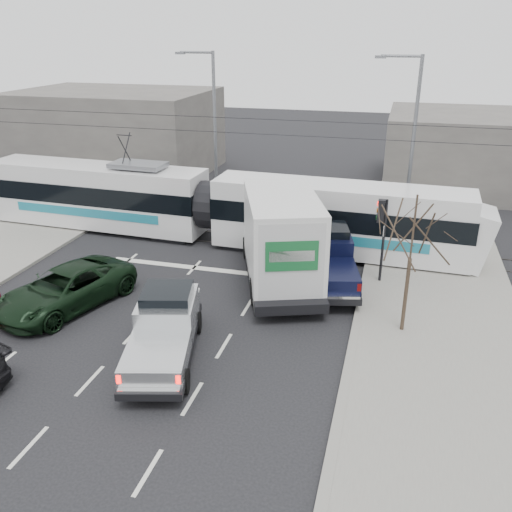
% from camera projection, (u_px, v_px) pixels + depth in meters
% --- Properties ---
extents(ground, '(120.00, 120.00, 0.00)m').
position_uv_depth(ground, '(178.00, 339.00, 19.09)').
color(ground, black).
rests_on(ground, ground).
extents(sidewalk_right, '(6.00, 60.00, 0.15)m').
position_uv_depth(sidewalk_right, '(446.00, 376.00, 16.91)').
color(sidewalk_right, gray).
rests_on(sidewalk_right, ground).
extents(rails, '(60.00, 1.60, 0.03)m').
position_uv_depth(rails, '(253.00, 241.00, 28.00)').
color(rails, '#33302D').
rests_on(rails, ground).
extents(building_left, '(14.00, 10.00, 6.00)m').
position_uv_depth(building_left, '(116.00, 132.00, 40.89)').
color(building_left, slate).
rests_on(building_left, ground).
extents(building_right, '(12.00, 10.00, 5.00)m').
position_uv_depth(building_right, '(478.00, 151.00, 36.65)').
color(building_right, slate).
rests_on(building_right, ground).
extents(bare_tree, '(2.40, 2.40, 5.00)m').
position_uv_depth(bare_tree, '(413.00, 234.00, 18.04)').
color(bare_tree, '#47382B').
rests_on(bare_tree, ground).
extents(traffic_signal, '(0.44, 0.44, 3.60)m').
position_uv_depth(traffic_signal, '(382.00, 223.00, 22.28)').
color(traffic_signal, black).
rests_on(traffic_signal, ground).
extents(street_lamp_near, '(2.38, 0.25, 9.00)m').
position_uv_depth(street_lamp_near, '(410.00, 135.00, 27.85)').
color(street_lamp_near, slate).
rests_on(street_lamp_near, ground).
extents(street_lamp_far, '(2.38, 0.25, 9.00)m').
position_uv_depth(street_lamp_far, '(212.00, 120.00, 32.38)').
color(street_lamp_far, slate).
rests_on(street_lamp_far, ground).
extents(catenary, '(60.00, 0.20, 7.00)m').
position_uv_depth(catenary, '(253.00, 167.00, 26.51)').
color(catenary, black).
rests_on(catenary, ground).
extents(tram, '(25.32, 3.58, 5.15)m').
position_uv_depth(tram, '(209.00, 206.00, 27.47)').
color(tram, silver).
rests_on(tram, ground).
extents(silver_pickup, '(3.25, 5.88, 2.03)m').
position_uv_depth(silver_pickup, '(165.00, 327.00, 17.90)').
color(silver_pickup, black).
rests_on(silver_pickup, ground).
extents(box_truck, '(5.30, 8.48, 4.01)m').
position_uv_depth(box_truck, '(280.00, 238.00, 22.78)').
color(box_truck, black).
rests_on(box_truck, ground).
extents(navy_pickup, '(3.25, 5.81, 2.31)m').
position_uv_depth(navy_pickup, '(328.00, 258.00, 22.99)').
color(navy_pickup, black).
rests_on(navy_pickup, ground).
extents(green_car, '(4.20, 6.18, 1.57)m').
position_uv_depth(green_car, '(66.00, 289.00, 21.04)').
color(green_car, black).
rests_on(green_car, ground).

